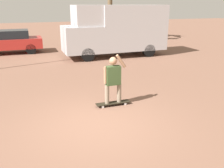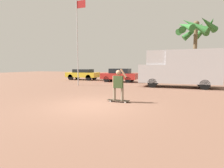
% 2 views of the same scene
% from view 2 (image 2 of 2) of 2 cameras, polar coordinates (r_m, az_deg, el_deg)
% --- Properties ---
extents(ground_plane, '(80.00, 80.00, 0.00)m').
position_cam_2_polar(ground_plane, '(7.99, -6.39, -6.99)').
color(ground_plane, brown).
extents(skateboard, '(1.12, 0.25, 0.09)m').
position_cam_2_polar(skateboard, '(8.68, 2.07, -5.38)').
color(skateboard, black).
rests_on(skateboard, ground_plane).
extents(person_skateboarder, '(0.73, 0.24, 1.56)m').
position_cam_2_polar(person_skateboarder, '(8.55, 2.09, 0.30)').
color(person_skateboarder, gray).
rests_on(person_skateboarder, skateboard).
extents(camper_van, '(6.22, 2.02, 3.04)m').
position_cam_2_polar(camper_van, '(15.48, 21.21, 5.02)').
color(camper_van, black).
rests_on(camper_van, ground_plane).
extents(parked_car_red, '(4.00, 1.72, 1.49)m').
position_cam_2_polar(parked_car_red, '(19.58, 2.44, 3.00)').
color(parked_car_red, black).
rests_on(parked_car_red, ground_plane).
extents(parked_car_yellow, '(4.09, 1.82, 1.36)m').
position_cam_2_polar(parked_car_yellow, '(22.73, -9.54, 3.24)').
color(parked_car_yellow, black).
rests_on(parked_car_yellow, ground_plane).
extents(palm_tree_near_van, '(4.31, 4.22, 6.93)m').
position_cam_2_polar(palm_tree_near_van, '(21.80, 25.52, 15.87)').
color(palm_tree_near_van, brown).
rests_on(palm_tree_near_van, ground_plane).
extents(flagpole, '(0.93, 0.12, 7.72)m').
position_cam_2_polar(flagpole, '(16.46, -11.08, 14.85)').
color(flagpole, '#B7B7BC').
rests_on(flagpole, ground_plane).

